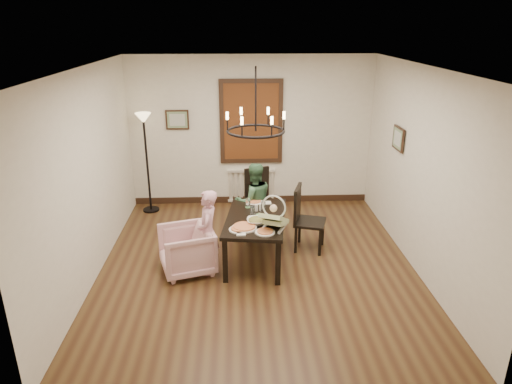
{
  "coord_description": "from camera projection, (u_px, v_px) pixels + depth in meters",
  "views": [
    {
      "loc": [
        -0.28,
        -5.83,
        3.35
      ],
      "look_at": [
        -0.01,
        0.26,
        1.05
      ],
      "focal_mm": 32.0,
      "sensor_mm": 36.0,
      "label": 1
    }
  ],
  "objects": [
    {
      "name": "salad_bowl",
      "position": [
        257.0,
        221.0,
        6.35
      ],
      "size": [
        0.34,
        0.34,
        0.08
      ],
      "primitive_type": "imported",
      "color": "white",
      "rests_on": "dining_table"
    },
    {
      "name": "pizza_platter",
      "position": [
        244.0,
        227.0,
        6.21
      ],
      "size": [
        0.34,
        0.34,
        0.04
      ],
      "primitive_type": "cylinder",
      "color": "tan",
      "rests_on": "dining_table"
    },
    {
      "name": "dining_table",
      "position": [
        256.0,
        222.0,
        6.62
      ],
      "size": [
        1.01,
        1.57,
        0.69
      ],
      "rotation": [
        0.0,
        0.0,
        -0.13
      ],
      "color": "black",
      "rests_on": "room_shell"
    },
    {
      "name": "chandelier",
      "position": [
        256.0,
        131.0,
        6.15
      ],
      "size": [
        0.8,
        0.8,
        0.04
      ],
      "primitive_type": "torus",
      "color": "black",
      "rests_on": "room_shell"
    },
    {
      "name": "chair_far",
      "position": [
        261.0,
        199.0,
        7.76
      ],
      "size": [
        0.57,
        0.57,
        1.01
      ],
      "primitive_type": null,
      "rotation": [
        0.0,
        0.0,
        0.34
      ],
      "color": "black",
      "rests_on": "room_shell"
    },
    {
      "name": "room_shell",
      "position": [
        256.0,
        166.0,
        6.5
      ],
      "size": [
        4.51,
        5.0,
        2.81
      ],
      "color": "#51381C",
      "rests_on": "ground"
    },
    {
      "name": "floor_lamp",
      "position": [
        147.0,
        165.0,
        8.26
      ],
      "size": [
        0.3,
        0.3,
        1.8
      ],
      "primitive_type": null,
      "color": "black",
      "rests_on": "room_shell"
    },
    {
      "name": "picture_back",
      "position": [
        177.0,
        120.0,
        8.32
      ],
      "size": [
        0.42,
        0.03,
        0.36
      ],
      "primitive_type": "cube",
      "color": "black",
      "rests_on": "room_shell"
    },
    {
      "name": "elderly_woman",
      "position": [
        208.0,
        239.0,
        6.32
      ],
      "size": [
        0.26,
        0.38,
        1.01
      ],
      "primitive_type": "imported",
      "rotation": [
        0.0,
        0.0,
        -1.63
      ],
      "color": "#D294A5",
      "rests_on": "room_shell"
    },
    {
      "name": "armchair",
      "position": [
        187.0,
        250.0,
        6.4
      ],
      "size": [
        0.9,
        0.89,
        0.66
      ],
      "primitive_type": "imported",
      "rotation": [
        0.0,
        0.0,
        -1.27
      ],
      "color": "beige",
      "rests_on": "room_shell"
    },
    {
      "name": "baby_bouncer",
      "position": [
        274.0,
        217.0,
        6.18
      ],
      "size": [
        0.52,
        0.59,
        0.32
      ],
      "primitive_type": null,
      "rotation": [
        0.0,
        0.0,
        -0.4
      ],
      "color": "#BACB8C",
      "rests_on": "dining_table"
    },
    {
      "name": "seated_man",
      "position": [
        254.0,
        207.0,
        7.34
      ],
      "size": [
        0.6,
        0.52,
        1.05
      ],
      "primitive_type": "imported",
      "rotation": [
        0.0,
        0.0,
        3.41
      ],
      "color": "#406B47",
      "rests_on": "room_shell"
    },
    {
      "name": "window_blinds",
      "position": [
        251.0,
        122.0,
        8.38
      ],
      "size": [
        1.0,
        0.03,
        1.4
      ],
      "primitive_type": "cube",
      "color": "#633013",
      "rests_on": "room_shell"
    },
    {
      "name": "radiator",
      "position": [
        251.0,
        185.0,
        8.84
      ],
      "size": [
        0.92,
        0.12,
        0.62
      ],
      "primitive_type": null,
      "color": "silver",
      "rests_on": "room_shell"
    },
    {
      "name": "picture_right",
      "position": [
        398.0,
        138.0,
        7.0
      ],
      "size": [
        0.03,
        0.42,
        0.36
      ],
      "primitive_type": "cube",
      "rotation": [
        0.0,
        0.0,
        1.57
      ],
      "color": "black",
      "rests_on": "room_shell"
    },
    {
      "name": "drinking_glass",
      "position": [
        253.0,
        211.0,
        6.59
      ],
      "size": [
        0.07,
        0.07,
        0.14
      ],
      "primitive_type": "cylinder",
      "color": "silver",
      "rests_on": "dining_table"
    },
    {
      "name": "chair_right",
      "position": [
        310.0,
        219.0,
        6.96
      ],
      "size": [
        0.56,
        0.56,
        1.02
      ],
      "primitive_type": null,
      "rotation": [
        0.0,
        0.0,
        1.28
      ],
      "color": "black",
      "rests_on": "room_shell"
    }
  ]
}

